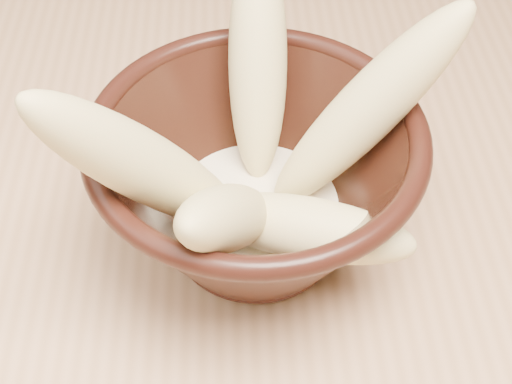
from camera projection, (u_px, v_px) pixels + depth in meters
table at (175, 276)px, 0.55m from camera, size 1.20×0.80×0.75m
bowl at (256, 182)px, 0.43m from camera, size 0.20×0.20×0.11m
milk_puddle at (256, 210)px, 0.45m from camera, size 0.11×0.11×0.02m
banana_upright at (258, 63)px, 0.44m from camera, size 0.04×0.11×0.15m
banana_left at (147, 168)px, 0.37m from camera, size 0.13×0.10×0.16m
banana_right at (366, 111)px, 0.41m from camera, size 0.14×0.06×0.15m
banana_across at (305, 228)px, 0.40m from camera, size 0.13×0.07×0.04m
banana_front at (228, 218)px, 0.38m from camera, size 0.08×0.12×0.12m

